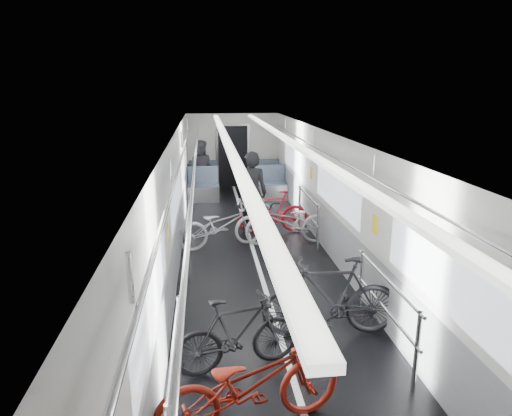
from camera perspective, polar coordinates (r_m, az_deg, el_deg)
The scene contains 10 objects.
car_shell at distance 10.10m, azimuth -0.99°, elevation 2.76°, with size 3.02×14.01×2.41m.
bike_left_near at distance 4.73m, azimuth -0.70°, elevation -21.10°, with size 0.66×1.90×1.00m, color maroon.
bike_left_mid at distance 5.56m, azimuth -2.27°, elevation -15.41°, with size 0.44×1.56×0.94m, color black.
bike_left_far at distance 9.49m, azimuth -4.39°, elevation -2.14°, with size 0.64×1.83×0.96m, color #B3B3B8.
bike_right_near at distance 6.28m, azimuth 9.37°, elevation -10.90°, with size 0.53×1.86×1.12m, color black.
bike_right_mid at distance 9.66m, azimuth 4.04°, elevation -1.80°, with size 0.64×1.85×0.97m, color #9C9DA1.
bike_right_far at distance 10.43m, azimuth 2.12°, elevation -0.44°, with size 0.46×1.63×0.98m, color red.
bike_aisle at distance 10.31m, azimuth 1.47°, elevation -0.98°, with size 0.57×1.64×0.86m, color black.
person_standing at distance 10.23m, azimuth -0.55°, elevation 1.89°, with size 0.69×0.45×1.89m, color black.
person_seated at distance 13.86m, azimuth -6.99°, elevation 4.92°, with size 0.83×0.65×1.72m, color #322F38.
Camera 1 is at (-0.95, -8.04, 3.29)m, focal length 32.00 mm.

